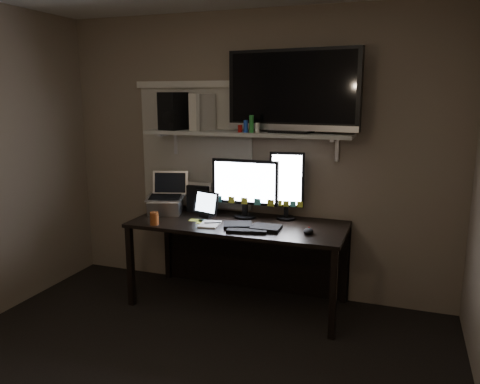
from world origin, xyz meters
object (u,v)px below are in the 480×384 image
at_px(keyboard, 252,227).
at_px(mouse, 308,231).
at_px(laptop, 165,194).
at_px(cup, 154,218).
at_px(desk, 243,238).
at_px(speaker, 173,111).
at_px(monitor_portrait, 287,185).
at_px(tv, 292,91).
at_px(tablet, 207,204).
at_px(monitor_landscape, 245,188).
at_px(game_console, 202,112).

bearing_deg(keyboard, mouse, -10.57).
xyz_separation_m(mouse, laptop, (-1.35, 0.19, 0.16)).
bearing_deg(cup, desk, 33.33).
bearing_deg(speaker, mouse, -0.18).
distance_m(monitor_portrait, keyboard, 0.51).
xyz_separation_m(desk, cup, (-0.64, -0.42, 0.23)).
relative_size(mouse, tv, 0.10).
bearing_deg(monitor_portrait, mouse, -60.08).
xyz_separation_m(tablet, speaker, (-0.35, 0.09, 0.80)).
height_order(monitor_portrait, tv, tv).
height_order(desk, keyboard, keyboard).
distance_m(monitor_portrait, speaker, 1.20).
bearing_deg(monitor_landscape, tablet, -164.39).
bearing_deg(cup, monitor_portrait, 28.65).
bearing_deg(monitor_portrait, monitor_landscape, -175.55).
height_order(laptop, tv, tv).
bearing_deg(desk, keyboard, -57.48).
bearing_deg(cup, laptop, 104.34).
bearing_deg(game_console, desk, 4.66).
xyz_separation_m(monitor_landscape, laptop, (-0.73, -0.11, -0.08)).
xyz_separation_m(tablet, tv, (0.72, 0.12, 0.97)).
xyz_separation_m(monitor_landscape, tablet, (-0.33, -0.09, -0.15)).
bearing_deg(cup, speaker, 95.17).
distance_m(monitor_landscape, speaker, 0.94).
distance_m(monitor_landscape, laptop, 0.74).
xyz_separation_m(monitor_landscape, cup, (-0.63, -0.47, -0.21)).
distance_m(monitor_landscape, mouse, 0.73).
xyz_separation_m(keyboard, tv, (0.23, 0.34, 1.07)).
xyz_separation_m(tablet, cup, (-0.31, -0.38, -0.06)).
height_order(laptop, speaker, speaker).
relative_size(monitor_landscape, tv, 0.54).
relative_size(keyboard, tablet, 1.83).
height_order(tablet, laptop, laptop).
bearing_deg(keyboard, monitor_portrait, 51.43).
distance_m(monitor_landscape, cup, 0.82).
distance_m(monitor_landscape, monitor_portrait, 0.36).
relative_size(desk, monitor_portrait, 3.03).
relative_size(monitor_landscape, speaker, 1.82).
bearing_deg(keyboard, cup, -179.59).
bearing_deg(mouse, cup, -169.31).
relative_size(tablet, tv, 0.24).
distance_m(mouse, tablet, 0.98).
distance_m(desk, laptop, 0.81).
distance_m(monitor_portrait, mouse, 0.53).
xyz_separation_m(cup, speaker, (-0.04, 0.47, 0.86)).
distance_m(monitor_landscape, game_console, 0.76).
relative_size(laptop, tv, 0.33).
xyz_separation_m(monitor_portrait, cup, (-0.99, -0.54, -0.24)).
bearing_deg(tv, keyboard, -117.06).
bearing_deg(laptop, mouse, -24.83).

